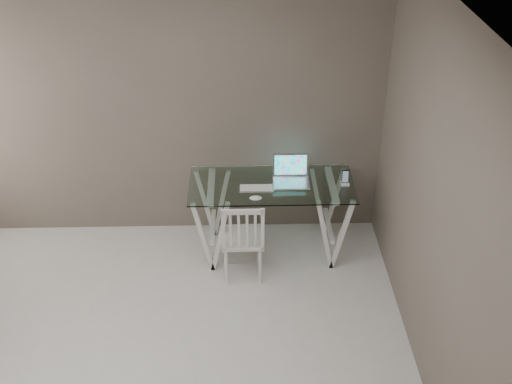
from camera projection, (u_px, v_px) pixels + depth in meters
room at (118, 203)px, 3.76m from camera, size 4.50×4.52×2.71m
desk at (271, 217)px, 6.01m from camera, size 1.50×0.70×0.75m
chair at (243, 237)px, 5.63m from camera, size 0.37×0.37×0.81m
laptop at (291, 175)px, 5.85m from camera, size 0.33×0.27×0.23m
keyboard at (256, 188)px, 5.75m from camera, size 0.31×0.13×0.01m
mouse at (256, 198)px, 5.59m from camera, size 0.11×0.07×0.04m
phone_dock at (345, 181)px, 5.80m from camera, size 0.07×0.07×0.14m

